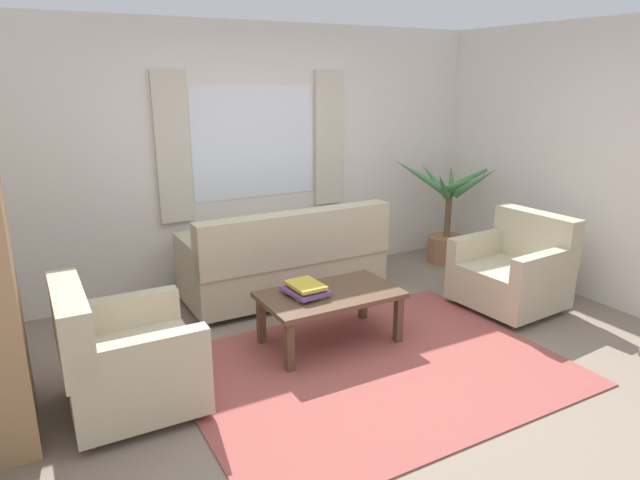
{
  "coord_description": "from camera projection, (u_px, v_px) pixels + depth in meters",
  "views": [
    {
      "loc": [
        -2.15,
        -3.04,
        2.1
      ],
      "look_at": [
        -0.08,
        0.7,
        0.83
      ],
      "focal_mm": 31.33,
      "sensor_mm": 36.0,
      "label": 1
    }
  ],
  "objects": [
    {
      "name": "book_stack_on_table",
      "position": [
        306.0,
        289.0,
        4.37
      ],
      "size": [
        0.31,
        0.37,
        0.1
      ],
      "color": "#387F4C",
      "rests_on": "coffee_table"
    },
    {
      "name": "window_with_curtains",
      "position": [
        256.0,
        143.0,
        5.56
      ],
      "size": [
        1.98,
        0.07,
        1.4
      ],
      "color": "white"
    },
    {
      "name": "coffee_table",
      "position": [
        330.0,
        299.0,
        4.45
      ],
      "size": [
        1.1,
        0.64,
        0.44
      ],
      "color": "brown",
      "rests_on": "ground_plane"
    },
    {
      "name": "wall_right",
      "position": [
        624.0,
        168.0,
        5.01
      ],
      "size": [
        0.12,
        4.4,
        2.6
      ],
      "primitive_type": "cube",
      "color": "silver",
      "rests_on": "ground_plane"
    },
    {
      "name": "couch",
      "position": [
        286.0,
        262.0,
        5.37
      ],
      "size": [
        1.9,
        0.82,
        0.92
      ],
      "rotation": [
        0.0,
        0.0,
        3.14
      ],
      "color": "#BCB293",
      "rests_on": "ground_plane"
    },
    {
      "name": "wall_back",
      "position": [
        253.0,
        157.0,
        5.67
      ],
      "size": [
        5.32,
        0.12,
        2.6
      ],
      "primitive_type": "cube",
      "color": "silver",
      "rests_on": "ground_plane"
    },
    {
      "name": "armchair_left",
      "position": [
        122.0,
        359.0,
        3.56
      ],
      "size": [
        0.83,
        0.85,
        0.88
      ],
      "rotation": [
        0.0,
        0.0,
        1.56
      ],
      "color": "#BCB293",
      "rests_on": "ground_plane"
    },
    {
      "name": "area_rug",
      "position": [
        375.0,
        368.0,
        4.14
      ],
      "size": [
        2.73,
        2.05,
        0.01
      ],
      "primitive_type": "cube",
      "color": "#9E4C47",
      "rests_on": "ground_plane"
    },
    {
      "name": "potted_plant",
      "position": [
        448.0,
        221.0,
        6.4
      ],
      "size": [
        1.26,
        1.02,
        1.25
      ],
      "color": "#9E6B4C",
      "rests_on": "ground_plane"
    },
    {
      "name": "ground_plane",
      "position": [
        375.0,
        369.0,
        4.15
      ],
      "size": [
        6.24,
        6.24,
        0.0
      ],
      "primitive_type": "plane",
      "color": "gray"
    },
    {
      "name": "armchair_right",
      "position": [
        514.0,
        271.0,
        5.18
      ],
      "size": [
        0.88,
        0.9,
        0.88
      ],
      "rotation": [
        0.0,
        0.0,
        -1.5
      ],
      "color": "#BCB293",
      "rests_on": "ground_plane"
    }
  ]
}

